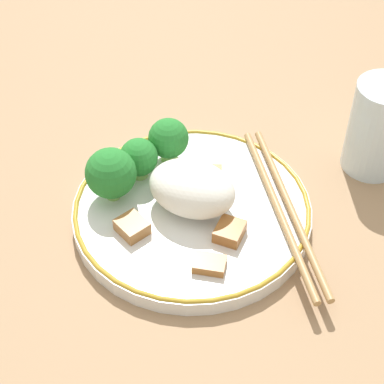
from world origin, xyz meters
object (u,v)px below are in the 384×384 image
object	(u,v)px
broccoli_back_center	(139,158)
broccoli_back_right	(111,174)
chopsticks	(284,208)
broccoli_back_left	(168,139)
plate	(192,210)
drinking_glass	(379,127)

from	to	relation	value
broccoli_back_center	broccoli_back_right	world-z (taller)	broccoli_back_right
broccoli_back_center	chopsticks	bearing A→B (deg)	-174.31
broccoli_back_left	broccoli_back_center	xyz separation A→B (m)	(0.02, 0.04, -0.00)
broccoli_back_center	chopsticks	distance (m)	0.16
broccoli_back_center	plate	bearing A→B (deg)	165.72
broccoli_back_right	chopsticks	distance (m)	0.18
broccoli_back_left	chopsticks	distance (m)	0.14
broccoli_back_center	broccoli_back_right	bearing A→B (deg)	76.71
broccoli_back_left	chopsticks	world-z (taller)	broccoli_back_left
broccoli_back_center	broccoli_back_right	distance (m)	0.04
broccoli_back_right	chopsticks	world-z (taller)	broccoli_back_right
drinking_glass	plate	bearing A→B (deg)	47.42
drinking_glass	broccoli_back_center	bearing A→B (deg)	33.25
broccoli_back_center	chopsticks	size ratio (longest dim) A/B	0.23
broccoli_back_right	drinking_glass	bearing A→B (deg)	-141.15
broccoli_back_left	plate	bearing A→B (deg)	134.43
plate	broccoli_back_left	size ratio (longest dim) A/B	4.74
broccoli_back_left	chopsticks	size ratio (longest dim) A/B	0.26
plate	broccoli_back_right	xyz separation A→B (m)	(0.08, 0.02, 0.04)
broccoli_back_left	broccoli_back_right	distance (m)	0.08
broccoli_back_right	chopsticks	size ratio (longest dim) A/B	0.29
broccoli_back_left	drinking_glass	world-z (taller)	drinking_glass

